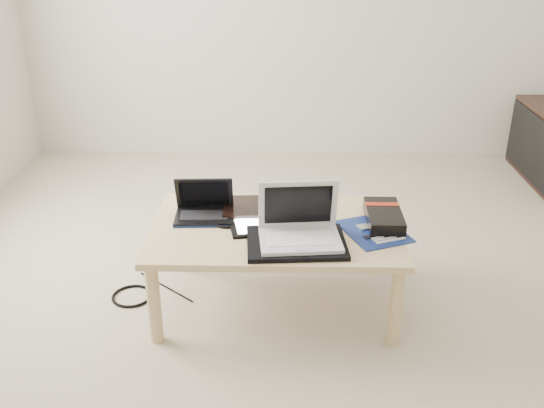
{
  "coord_description": "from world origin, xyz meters",
  "views": [
    {
      "loc": [
        -0.1,
        -2.45,
        1.61
      ],
      "look_at": [
        -0.15,
        -0.05,
        0.51
      ],
      "focal_mm": 40.0,
      "sensor_mm": 36.0,
      "label": 1
    }
  ],
  "objects_px": {
    "netbook": "(204,209)",
    "gpu_box": "(384,217)",
    "coffee_table": "(276,236)",
    "white_laptop": "(299,228)"
  },
  "relations": [
    {
      "from": "netbook",
      "to": "gpu_box",
      "type": "relative_size",
      "value": 0.89
    },
    {
      "from": "coffee_table",
      "to": "netbook",
      "type": "xyz_separation_m",
      "value": [
        -0.33,
        0.09,
        0.09
      ]
    },
    {
      "from": "coffee_table",
      "to": "netbook",
      "type": "distance_m",
      "value": 0.35
    },
    {
      "from": "coffee_table",
      "to": "netbook",
      "type": "relative_size",
      "value": 4.07
    },
    {
      "from": "white_laptop",
      "to": "gpu_box",
      "type": "bearing_deg",
      "value": 26.18
    },
    {
      "from": "coffee_table",
      "to": "white_laptop",
      "type": "distance_m",
      "value": 0.22
    },
    {
      "from": "coffee_table",
      "to": "gpu_box",
      "type": "distance_m",
      "value": 0.49
    },
    {
      "from": "coffee_table",
      "to": "white_laptop",
      "type": "height_order",
      "value": "white_laptop"
    },
    {
      "from": "netbook",
      "to": "gpu_box",
      "type": "distance_m",
      "value": 0.81
    },
    {
      "from": "coffee_table",
      "to": "netbook",
      "type": "bearing_deg",
      "value": 165.1
    }
  ]
}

